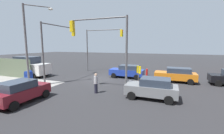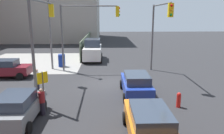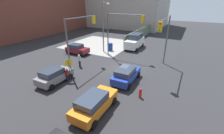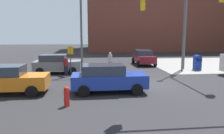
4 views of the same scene
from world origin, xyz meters
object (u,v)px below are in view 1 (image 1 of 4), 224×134
object	(u,v)px
hatchback_maroon	(21,91)
van_white_delivery	(29,66)
street_lamp_corner	(30,39)
coupe_orange	(176,75)
fire_hydrant	(147,72)
pedestrian_crossing	(143,84)
traffic_signal_ne_corner	(57,41)
traffic_signal_se_corner	(100,42)
mailbox_blue	(29,77)
pedestrian_waiting	(96,83)
coupe_gray	(152,88)
sedan_blue	(127,71)
traffic_signal_nw_corner	(103,39)

from	to	relation	value
hatchback_maroon	van_white_delivery	xyz separation A→B (m)	(7.72, -7.27, 0.44)
street_lamp_corner	coupe_orange	xyz separation A→B (m)	(-13.55, -7.16, -3.86)
fire_hydrant	pedestrian_crossing	xyz separation A→B (m)	(-0.80, 8.00, 0.31)
street_lamp_corner	coupe_orange	world-z (taller)	street_lamp_corner
fire_hydrant	traffic_signal_ne_corner	bearing A→B (deg)	34.23
traffic_signal_se_corner	pedestrian_crossing	xyz separation A→B (m)	(-7.96, 8.30, -3.86)
traffic_signal_se_corner	hatchback_maroon	xyz separation A→B (m)	(-0.07, 13.57, -3.82)
mailbox_blue	pedestrian_waiting	size ratio (longest dim) A/B	0.82
street_lamp_corner	hatchback_maroon	bearing A→B (deg)	128.84
coupe_gray	van_white_delivery	size ratio (longest dim) A/B	0.72
pedestrian_crossing	pedestrian_waiting	xyz separation A→B (m)	(3.80, 1.40, 0.11)
mailbox_blue	van_white_delivery	size ratio (longest dim) A/B	0.26
sedan_blue	pedestrian_crossing	size ratio (longest dim) A/B	2.76
hatchback_maroon	street_lamp_corner	bearing A→B (deg)	-51.16
mailbox_blue	coupe_orange	bearing A→B (deg)	-155.79
traffic_signal_ne_corner	fire_hydrant	size ratio (longest dim) A/B	6.91
street_lamp_corner	pedestrian_crossing	world-z (taller)	street_lamp_corner
mailbox_blue	traffic_signal_nw_corner	bearing A→B (deg)	-176.66
sedan_blue	coupe_orange	xyz separation A→B (m)	(-5.72, 0.24, 0.00)
coupe_orange	pedestrian_waiting	size ratio (longest dim) A/B	2.53
street_lamp_corner	coupe_gray	xyz separation A→B (m)	(-11.64, -0.73, -3.86)
sedan_blue	van_white_delivery	xyz separation A→B (m)	(12.68, 3.69, 0.44)
fire_hydrant	van_white_delivery	bearing A→B (deg)	22.04
coupe_orange	van_white_delivery	xyz separation A→B (m)	(18.41, 3.45, 0.44)
traffic_signal_nw_corner	hatchback_maroon	bearing A→B (deg)	45.70
traffic_signal_se_corner	van_white_delivery	bearing A→B (deg)	39.46
traffic_signal_nw_corner	hatchback_maroon	xyz separation A→B (m)	(4.46, 4.57, -3.80)
sedan_blue	pedestrian_waiting	xyz separation A→B (m)	(0.86, 7.09, 0.06)
street_lamp_corner	van_white_delivery	distance (m)	7.00
pedestrian_waiting	pedestrian_crossing	bearing A→B (deg)	179.49
traffic_signal_nw_corner	mailbox_blue	distance (m)	9.41
hatchback_maroon	van_white_delivery	size ratio (longest dim) A/B	0.71
fire_hydrant	pedestrian_crossing	size ratio (longest dim) A/B	0.60
traffic_signal_ne_corner	van_white_delivery	size ratio (longest dim) A/B	1.20
traffic_signal_ne_corner	coupe_orange	distance (m)	14.18
van_white_delivery	pedestrian_waiting	size ratio (longest dim) A/B	3.10
coupe_gray	coupe_orange	bearing A→B (deg)	-106.54
van_white_delivery	pedestrian_waiting	bearing A→B (deg)	163.95
van_white_delivery	pedestrian_crossing	bearing A→B (deg)	172.70
van_white_delivery	pedestrian_crossing	size ratio (longest dim) A/B	3.47
traffic_signal_nw_corner	traffic_signal_se_corner	world-z (taller)	same
traffic_signal_ne_corner	mailbox_blue	size ratio (longest dim) A/B	4.55
sedan_blue	pedestrian_crossing	xyz separation A→B (m)	(-2.94, 5.69, -0.04)
pedestrian_crossing	coupe_orange	bearing A→B (deg)	-48.44
traffic_signal_ne_corner	mailbox_blue	bearing A→B (deg)	58.14
traffic_signal_ne_corner	fire_hydrant	world-z (taller)	traffic_signal_ne_corner
pedestrian_crossing	hatchback_maroon	bearing A→B (deg)	102.38
van_white_delivery	coupe_gray	bearing A→B (deg)	169.73
street_lamp_corner	pedestrian_waiting	bearing A→B (deg)	-177.41
traffic_signal_ne_corner	pedestrian_crossing	world-z (taller)	traffic_signal_ne_corner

